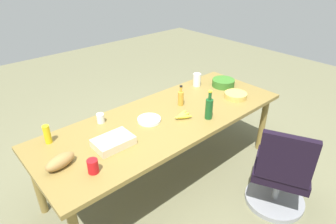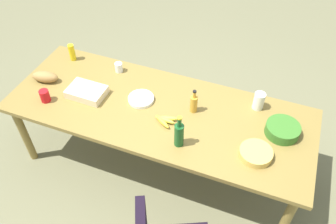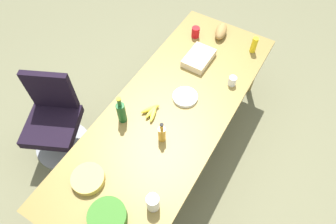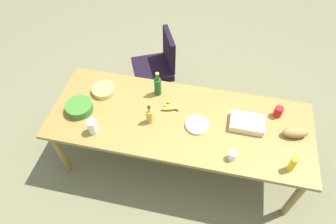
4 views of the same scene
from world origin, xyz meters
name	(u,v)px [view 3 (image 3 of 4)]	position (x,y,z in m)	size (l,w,h in m)	color
ground_plane	(170,150)	(0.00, 0.00, 0.00)	(10.00, 10.00, 0.00)	#6B694B
conference_table	(171,114)	(0.00, 0.00, 0.68)	(2.57, 0.97, 0.74)	olive
office_chair	(56,125)	(0.49, -1.01, 0.35)	(0.64, 0.64, 0.91)	gray
bread_loaf	(221,31)	(-1.08, -0.04, 0.79)	(0.24, 0.11, 0.10)	olive
wine_bottle	(121,112)	(0.29, -0.29, 0.85)	(0.08, 0.08, 0.29)	#175020
chip_bowl	(88,179)	(0.85, -0.20, 0.77)	(0.24, 0.24, 0.06)	gold
mayo_jar	(153,202)	(0.77, 0.31, 0.82)	(0.09, 0.09, 0.15)	white
paper_plate_stack	(185,97)	(-0.18, 0.04, 0.76)	(0.22, 0.22, 0.03)	white
salad_bowl	(108,217)	(1.00, 0.10, 0.78)	(0.26, 0.26, 0.08)	#366F25
sheet_cake	(199,58)	(-0.64, -0.06, 0.78)	(0.32, 0.22, 0.07)	beige
red_solo_cup	(196,32)	(-0.93, -0.25, 0.80)	(0.08, 0.08, 0.11)	red
banana_bunch	(152,111)	(0.11, -0.12, 0.77)	(0.20, 0.15, 0.04)	yellow
dressing_bottle	(162,134)	(0.28, 0.09, 0.83)	(0.07, 0.07, 0.22)	gold
mustard_bottle	(254,45)	(-1.03, 0.33, 0.83)	(0.06, 0.06, 0.17)	yellow
paper_cup	(232,81)	(-0.53, 0.33, 0.79)	(0.07, 0.07, 0.09)	white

